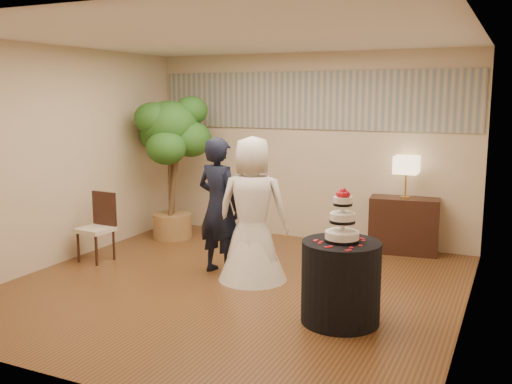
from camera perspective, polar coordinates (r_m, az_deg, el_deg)
The scene contains 15 objects.
floor at distance 6.68m, azimuth -2.26°, elevation -9.39°, with size 5.00×5.00×0.00m, color brown.
ceiling at distance 6.34m, azimuth -2.43°, elevation 15.28°, with size 5.00×5.00×0.00m, color white.
wall_back at distance 8.64m, azimuth 5.30°, elevation 4.46°, with size 5.00×0.06×2.80m, color beige.
wall_front at distance 4.32m, azimuth -17.74°, elevation -1.20°, with size 5.00×0.06×2.80m, color beige.
wall_left at distance 7.82m, azimuth -18.88°, elevation 3.44°, with size 0.06×5.00×2.80m, color beige.
wall_right at distance 5.67m, azimuth 20.72°, elevation 1.14°, with size 0.06×5.00×2.80m, color beige.
mural_border at distance 8.59m, azimuth 5.33°, elevation 9.11°, with size 4.90×0.02×0.85m, color gray.
groom at distance 6.97m, azimuth -3.74°, elevation -1.41°, with size 0.61×0.40×1.69m, color black.
bride at distance 6.69m, azimuth -0.35°, elevation -1.71°, with size 0.84×0.82×1.72m, color white.
cake_table at distance 5.61m, azimuth 8.47°, elevation -8.90°, with size 0.76×0.76×0.80m, color black.
wedding_cake at distance 5.44m, azimuth 8.65°, elevation -2.29°, with size 0.33×0.33×0.52m, color white, non-canonical shape.
console at distance 8.20m, azimuth 14.56°, elevation -3.25°, with size 0.93×0.42×0.78m, color black.
table_lamp at distance 8.08m, azimuth 14.77°, elevation 1.46°, with size 0.32×0.32×0.58m, color beige, non-canonical shape.
ficus_tree at distance 8.73m, azimuth -8.51°, elevation 2.51°, with size 1.05×1.05×2.21m, color #29601E, non-canonical shape.
side_chair at distance 7.82m, azimuth -15.78°, elevation -3.45°, with size 0.42×0.44×0.91m, color black, non-canonical shape.
Camera 1 is at (2.90, -5.60, 2.18)m, focal length 40.00 mm.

